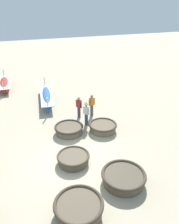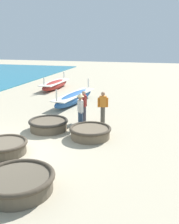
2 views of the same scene
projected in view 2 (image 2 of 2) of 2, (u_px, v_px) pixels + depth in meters
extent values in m
plane|color=tan|center=(6.00, 152.00, 9.69)|extent=(80.00, 80.00, 0.00)
cylinder|color=brown|center=(49.00, 126.00, 12.00)|extent=(1.67, 1.67, 0.43)
torus|color=#332D26|center=(48.00, 121.00, 11.94)|extent=(1.80, 1.80, 0.13)
cylinder|color=brown|center=(18.00, 184.00, 7.16)|extent=(1.89, 1.89, 0.44)
torus|color=#42382B|center=(18.00, 177.00, 7.10)|extent=(2.04, 2.04, 0.15)
cylinder|color=brown|center=(90.00, 133.00, 11.06)|extent=(1.64, 1.64, 0.41)
torus|color=#42382B|center=(90.00, 129.00, 11.00)|extent=(1.77, 1.77, 0.13)
cylinder|color=brown|center=(5.00, 148.00, 9.56)|extent=(1.56, 1.56, 0.40)
torus|color=#42382B|center=(4.00, 143.00, 9.50)|extent=(1.69, 1.69, 0.12)
ellipsoid|color=#285693|center=(75.00, 98.00, 16.96)|extent=(1.54, 5.19, 0.72)
cube|color=silver|center=(75.00, 94.00, 16.89)|extent=(1.52, 4.78, 0.06)
cylinder|color=silver|center=(88.00, 83.00, 18.88)|extent=(0.10, 0.10, 0.65)
cylinder|color=silver|center=(57.00, 95.00, 14.69)|extent=(0.10, 0.10, 0.65)
ellipsoid|color=maroon|center=(55.00, 85.00, 21.93)|extent=(1.14, 4.50, 0.67)
cube|color=silver|center=(55.00, 82.00, 21.88)|extent=(1.18, 4.15, 0.06)
cylinder|color=silver|center=(64.00, 75.00, 23.68)|extent=(0.10, 0.10, 0.60)
cylinder|color=silver|center=(44.00, 82.00, 19.87)|extent=(0.10, 0.10, 0.60)
cylinder|color=#4C473D|center=(103.00, 115.00, 13.03)|extent=(0.22, 0.22, 0.82)
cube|color=orange|center=(103.00, 101.00, 12.84)|extent=(0.39, 0.31, 0.54)
sphere|color=#A37556|center=(103.00, 94.00, 12.74)|extent=(0.20, 0.20, 0.20)
cylinder|color=orange|center=(98.00, 102.00, 12.85)|extent=(0.09, 0.09, 0.48)
cylinder|color=orange|center=(107.00, 102.00, 12.86)|extent=(0.09, 0.09, 0.48)
cylinder|color=#383842|center=(84.00, 113.00, 13.24)|extent=(0.22, 0.22, 0.82)
cube|color=maroon|center=(84.00, 100.00, 13.06)|extent=(0.36, 0.40, 0.54)
sphere|color=tan|center=(84.00, 93.00, 12.96)|extent=(0.20, 0.20, 0.20)
cylinder|color=maroon|center=(85.00, 102.00, 12.87)|extent=(0.09, 0.09, 0.48)
cylinder|color=maroon|center=(83.00, 100.00, 13.28)|extent=(0.09, 0.09, 0.48)
cylinder|color=#2D425B|center=(80.00, 120.00, 12.16)|extent=(0.22, 0.22, 0.82)
cube|color=silver|center=(80.00, 106.00, 11.98)|extent=(0.36, 0.40, 0.54)
sphere|color=#A37556|center=(80.00, 98.00, 11.88)|extent=(0.20, 0.20, 0.20)
cylinder|color=silver|center=(81.00, 108.00, 11.79)|extent=(0.09, 0.09, 0.48)
cylinder|color=silver|center=(79.00, 106.00, 12.20)|extent=(0.09, 0.09, 0.48)
cone|color=#D1BC84|center=(80.00, 95.00, 11.84)|extent=(0.36, 0.36, 0.14)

